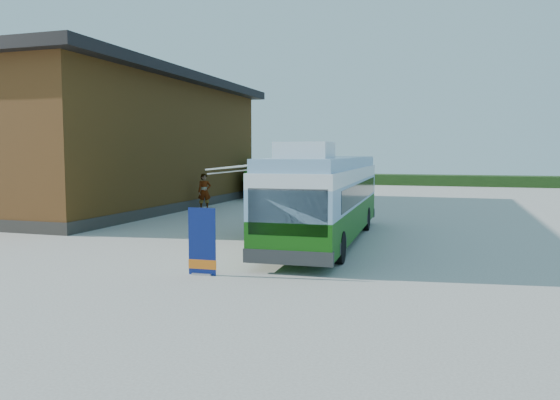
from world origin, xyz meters
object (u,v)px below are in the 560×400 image
(picnic_table, at_px, (299,218))
(person_a, at_px, (204,192))
(slurry_tanker, at_px, (260,177))
(bus, at_px, (326,196))
(person_b, at_px, (303,199))
(banner, at_px, (202,248))

(picnic_table, height_order, person_a, person_a)
(picnic_table, distance_m, slurry_tanker, 18.37)
(person_a, bearing_deg, slurry_tanker, 54.83)
(bus, relative_size, person_b, 5.70)
(banner, distance_m, person_a, 16.51)
(person_b, bearing_deg, person_a, -99.92)
(slurry_tanker, bearing_deg, bus, -78.18)
(banner, bearing_deg, person_b, 89.84)
(banner, bearing_deg, person_a, 112.73)
(banner, distance_m, picnic_table, 7.35)
(person_a, xyz_separation_m, person_b, (6.56, -3.25, -0.00))
(banner, relative_size, slurry_tanker, 0.27)
(banner, bearing_deg, slurry_tanker, 103.78)
(banner, height_order, person_b, person_b)
(banner, bearing_deg, bus, 70.48)
(slurry_tanker, bearing_deg, person_a, -104.65)
(bus, height_order, picnic_table, bus)
(person_a, distance_m, person_b, 7.32)
(banner, height_order, slurry_tanker, slurry_tanker)
(picnic_table, height_order, person_b, person_b)
(banner, xyz_separation_m, slurry_tanker, (-7.06, 24.04, 0.69))
(bus, height_order, person_b, bus)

